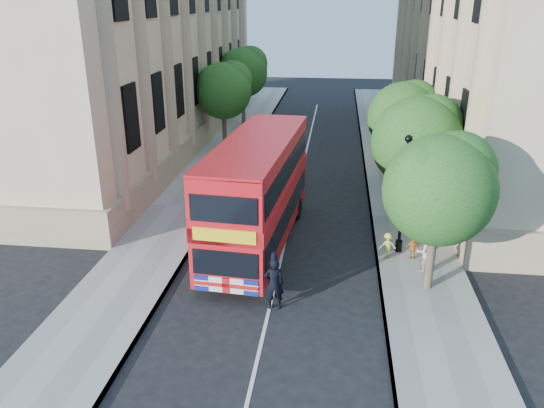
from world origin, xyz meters
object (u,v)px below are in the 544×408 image
(double_decker_bus, at_px, (258,190))
(box_van, at_px, (270,159))
(police_constable, at_px, (274,284))
(lamp_post, at_px, (403,199))
(woman_pedestrian, at_px, (425,252))

(double_decker_bus, distance_m, box_van, 9.51)
(double_decker_bus, bearing_deg, police_constable, -70.98)
(lamp_post, xyz_separation_m, police_constable, (-4.84, -5.00, -1.52))
(lamp_post, xyz_separation_m, box_van, (-6.80, 9.50, -1.25))
(lamp_post, bearing_deg, double_decker_bus, 178.91)
(lamp_post, bearing_deg, police_constable, -134.07)
(box_van, distance_m, police_constable, 14.64)
(double_decker_bus, distance_m, woman_pedestrian, 7.41)
(police_constable, bearing_deg, lamp_post, -144.70)
(police_constable, relative_size, woman_pedestrian, 1.18)
(double_decker_bus, relative_size, woman_pedestrian, 6.28)
(lamp_post, xyz_separation_m, woman_pedestrian, (0.83, -1.66, -1.56))
(lamp_post, relative_size, double_decker_bus, 0.49)
(double_decker_bus, distance_m, police_constable, 5.54)
(lamp_post, distance_m, box_van, 11.75)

